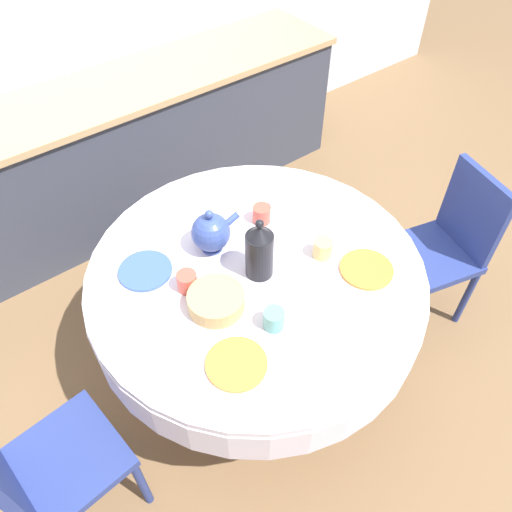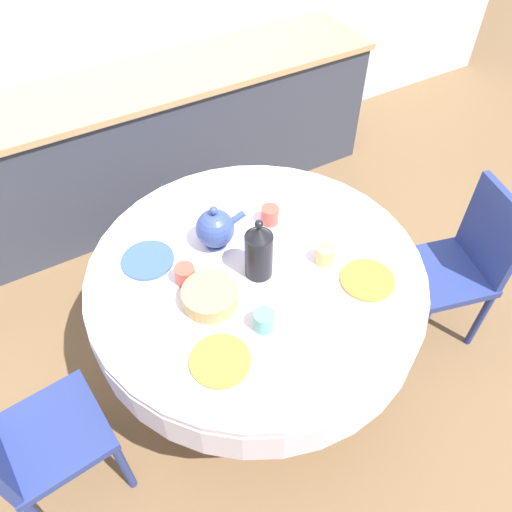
% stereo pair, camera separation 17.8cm
% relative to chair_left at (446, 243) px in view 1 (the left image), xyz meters
% --- Properties ---
extents(ground_plane, '(12.00, 12.00, 0.00)m').
position_rel_chair_left_xyz_m(ground_plane, '(-1.03, 0.27, -0.51)').
color(ground_plane, brown).
extents(wall_back, '(7.00, 0.05, 2.60)m').
position_rel_chair_left_xyz_m(wall_back, '(-1.03, 2.15, 0.79)').
color(wall_back, silver).
rests_on(wall_back, ground_plane).
extents(kitchen_counter, '(3.24, 0.64, 0.89)m').
position_rel_chair_left_xyz_m(kitchen_counter, '(-1.03, 1.81, -0.06)').
color(kitchen_counter, '#383D4C').
rests_on(kitchen_counter, ground_plane).
extents(dining_table, '(1.44, 1.44, 0.77)m').
position_rel_chair_left_xyz_m(dining_table, '(-1.03, 0.27, 0.14)').
color(dining_table, tan).
rests_on(dining_table, ground_plane).
extents(chair_left, '(0.49, 0.49, 0.91)m').
position_rel_chair_left_xyz_m(chair_left, '(0.00, 0.00, 0.00)').
color(chair_left, navy).
rests_on(chair_left, ground_plane).
extents(chair_right, '(0.44, 0.44, 0.91)m').
position_rel_chair_left_xyz_m(chair_right, '(-2.08, 0.17, 0.00)').
color(chair_right, navy).
rests_on(chair_right, ground_plane).
extents(plate_near_left, '(0.23, 0.23, 0.01)m').
position_rel_chair_left_xyz_m(plate_near_left, '(-1.36, -0.05, 0.27)').
color(plate_near_left, orange).
rests_on(plate_near_left, dining_table).
extents(cup_near_left, '(0.08, 0.08, 0.08)m').
position_rel_chair_left_xyz_m(cup_near_left, '(-1.15, 0.00, 0.30)').
color(cup_near_left, '#5BA39E').
rests_on(cup_near_left, dining_table).
extents(plate_near_right, '(0.23, 0.23, 0.01)m').
position_rel_chair_left_xyz_m(plate_near_right, '(-0.66, -0.02, 0.27)').
color(plate_near_right, orange).
rests_on(plate_near_right, dining_table).
extents(cup_near_right, '(0.08, 0.08, 0.08)m').
position_rel_chair_left_xyz_m(cup_near_right, '(-0.75, 0.16, 0.30)').
color(cup_near_right, '#DBB766').
rests_on(cup_near_right, dining_table).
extents(plate_far_left, '(0.23, 0.23, 0.01)m').
position_rel_chair_left_xyz_m(plate_far_left, '(-1.41, 0.54, 0.27)').
color(plate_far_left, '#3856AD').
rests_on(plate_far_left, dining_table).
extents(cup_far_left, '(0.08, 0.08, 0.08)m').
position_rel_chair_left_xyz_m(cup_far_left, '(-1.31, 0.36, 0.30)').
color(cup_far_left, '#CC4C3D').
rests_on(cup_far_left, dining_table).
extents(plate_far_right, '(0.23, 0.23, 0.01)m').
position_rel_chair_left_xyz_m(plate_far_right, '(-0.63, 0.51, 0.27)').
color(plate_far_right, white).
rests_on(plate_far_right, dining_table).
extents(cup_far_right, '(0.08, 0.08, 0.08)m').
position_rel_chair_left_xyz_m(cup_far_right, '(-0.83, 0.49, 0.30)').
color(cup_far_right, '#CC4C3D').
rests_on(cup_far_right, dining_table).
extents(coffee_carafe, '(0.12, 0.12, 0.30)m').
position_rel_chair_left_xyz_m(coffee_carafe, '(-1.03, 0.25, 0.39)').
color(coffee_carafe, black).
rests_on(coffee_carafe, dining_table).
extents(teapot, '(0.23, 0.17, 0.22)m').
position_rel_chair_left_xyz_m(teapot, '(-1.10, 0.49, 0.36)').
color(teapot, '#33478E').
rests_on(teapot, dining_table).
extents(bread_basket, '(0.22, 0.22, 0.07)m').
position_rel_chair_left_xyz_m(bread_basket, '(-1.27, 0.21, 0.30)').
color(bread_basket, tan).
rests_on(bread_basket, dining_table).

